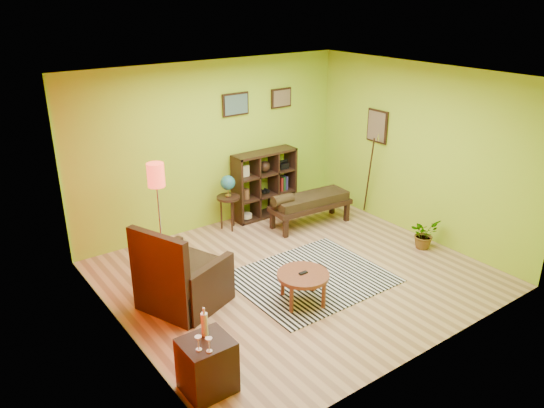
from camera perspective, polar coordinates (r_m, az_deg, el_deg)
ground at (r=7.72m, az=2.53°, el=-7.55°), size 5.00×5.00×0.00m
room_shell at (r=6.97m, az=2.11°, el=5.25°), size 5.04×4.54×2.82m
zebra_rug at (r=7.63m, az=4.24°, el=-7.94°), size 2.07×1.71×0.01m
coffee_table at (r=6.92m, az=3.36°, el=-7.90°), size 0.68×0.68×0.44m
armchair at (r=6.96m, az=-9.77°, el=-8.16°), size 1.22×1.20×1.15m
side_cabinet at (r=5.62m, az=-7.00°, el=-16.82°), size 0.50×0.45×0.91m
floor_lamp at (r=7.45m, az=-12.30°, el=2.02°), size 0.25×0.25×1.64m
globe_table at (r=8.87m, az=-4.76°, el=1.63°), size 0.39×0.39×0.96m
cube_shelf at (r=9.45m, az=-0.72°, el=2.17°), size 1.20×0.35×1.20m
bench at (r=9.12m, az=3.95°, el=0.22°), size 1.50×0.63×0.67m
potted_plant at (r=8.73m, az=16.00°, el=-3.39°), size 0.45×0.49×0.38m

